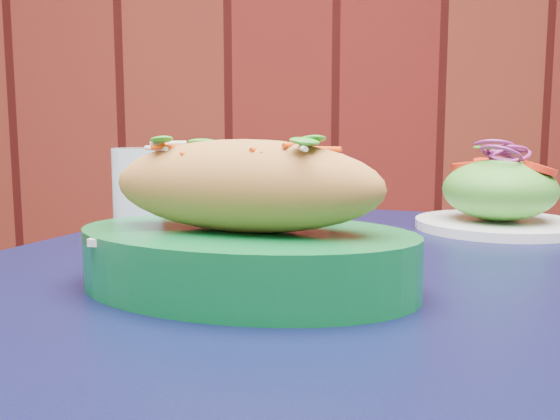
{
  "coord_description": "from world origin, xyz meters",
  "views": [
    {
      "loc": [
        0.13,
        0.64,
        0.89
      ],
      "look_at": [
        0.15,
        1.2,
        0.81
      ],
      "focal_mm": 40.0,
      "sensor_mm": 36.0,
      "label": 1
    }
  ],
  "objects": [
    {
      "name": "cafe_table",
      "position": [
        0.25,
        1.24,
        0.66
      ],
      "size": [
        1.05,
        1.05,
        0.75
      ],
      "rotation": [
        0.0,
        0.0,
        -0.41
      ],
      "color": "black",
      "rests_on": "ground"
    },
    {
      "name": "banh_mi_basket",
      "position": [
        0.12,
        1.15,
        0.8
      ],
      "size": [
        0.34,
        0.28,
        0.13
      ],
      "rotation": [
        0.0,
        0.0,
        -0.36
      ],
      "color": "#0A622B",
      "rests_on": "cafe_table"
    },
    {
      "name": "salad_plate",
      "position": [
        0.44,
        1.45,
        0.79
      ],
      "size": [
        0.21,
        0.21,
        0.12
      ],
      "rotation": [
        0.0,
        0.0,
        -0.31
      ],
      "color": "white",
      "rests_on": "cafe_table"
    },
    {
      "name": "water_glass",
      "position": [
        -0.04,
        1.48,
        0.8
      ],
      "size": [
        0.07,
        0.07,
        0.11
      ],
      "primitive_type": "cylinder",
      "color": "silver",
      "rests_on": "cafe_table"
    }
  ]
}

